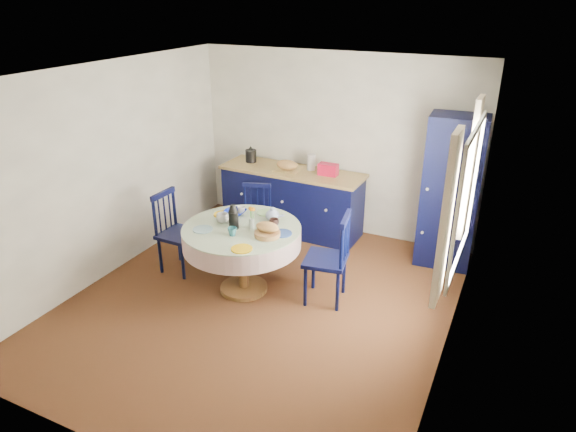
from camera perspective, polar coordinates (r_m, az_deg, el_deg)
name	(u,v)px	position (r m, az deg, el deg)	size (l,w,h in m)	color
floor	(260,302)	(5.84, -3.13, -9.57)	(4.50, 4.50, 0.00)	black
ceiling	(254,74)	(4.93, -3.79, 15.48)	(4.50, 4.50, 0.00)	white
wall_back	(335,144)	(7.20, 5.26, 7.92)	(4.00, 0.02, 2.50)	white
wall_left	(108,172)	(6.41, -19.36, 4.65)	(0.02, 4.50, 2.50)	white
wall_right	(459,236)	(4.70, 18.50, -2.14)	(0.02, 4.50, 2.50)	white
window	(463,195)	(4.88, 18.89, 2.27)	(0.10, 1.74, 1.45)	white
kitchen_counter	(292,199)	(7.33, 0.44, 1.86)	(2.06, 0.69, 1.15)	black
pantry_cabinet	(450,193)	(6.55, 17.61, 2.49)	(0.69, 0.52, 1.90)	black
dining_table	(243,238)	(5.75, -5.05, -2.40)	(1.32, 1.32, 1.08)	brown
chair_left	(176,232)	(6.41, -12.34, -1.70)	(0.44, 0.46, 1.01)	black
chair_far	(256,219)	(6.73, -3.57, -0.34)	(0.52, 0.51, 0.91)	black
chair_right	(330,258)	(5.63, 4.67, -4.66)	(0.52, 0.54, 1.05)	black
mug_a	(223,218)	(5.82, -7.29, -0.22)	(0.14, 0.14, 0.11)	silver
mug_b	(232,232)	(5.50, -6.21, -1.74)	(0.10, 0.10, 0.09)	#25646E
mug_c	(274,222)	(5.70, -1.56, -0.72)	(0.11, 0.11, 0.09)	black
mug_d	(242,210)	(6.03, -5.18, 0.64)	(0.10, 0.10, 0.09)	silver
cobalt_bowl	(235,212)	(6.01, -5.89, 0.39)	(0.25, 0.25, 0.06)	navy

